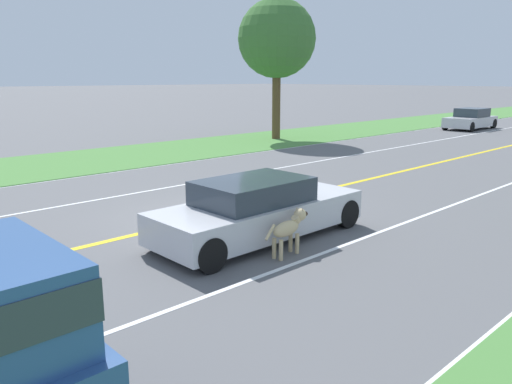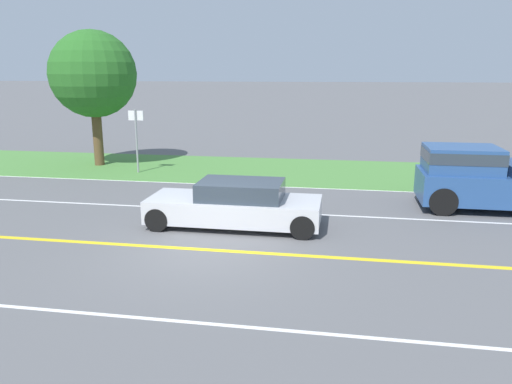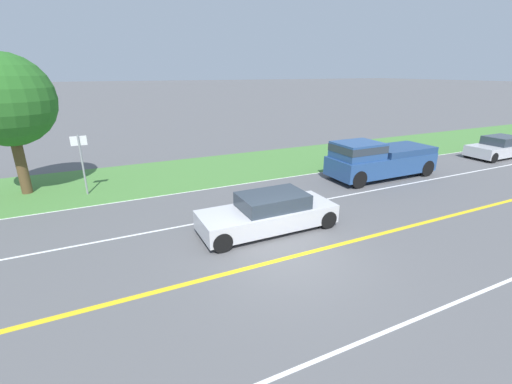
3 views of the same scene
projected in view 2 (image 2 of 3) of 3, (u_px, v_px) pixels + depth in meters
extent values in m
plane|color=#5B5B5E|center=(205.00, 250.00, 11.98)|extent=(400.00, 400.00, 0.00)
cube|color=yellow|center=(205.00, 250.00, 11.98)|extent=(0.18, 160.00, 0.01)
cube|color=white|center=(255.00, 186.00, 18.68)|extent=(0.14, 160.00, 0.01)
cube|color=white|center=(236.00, 211.00, 15.33)|extent=(0.10, 160.00, 0.01)
cube|color=white|center=(151.00, 319.00, 8.63)|extent=(0.10, 160.00, 0.01)
cube|color=#4C843D|center=(267.00, 170.00, 21.56)|extent=(6.00, 160.00, 0.03)
cube|color=silver|center=(234.00, 209.00, 13.71)|extent=(1.75, 4.71, 0.62)
cube|color=#2D3842|center=(241.00, 190.00, 13.55)|extent=(1.51, 2.26, 0.48)
cylinder|color=black|center=(176.00, 205.00, 14.83)|extent=(0.22, 0.63, 0.63)
cylinder|color=black|center=(307.00, 211.00, 14.18)|extent=(0.22, 0.63, 0.63)
cylinder|color=black|center=(157.00, 220.00, 13.32)|extent=(0.22, 0.63, 0.63)
cylinder|color=black|center=(303.00, 227.00, 12.67)|extent=(0.22, 0.63, 0.63)
ellipsoid|color=#D1B784|center=(256.00, 198.00, 14.72)|extent=(0.30, 0.73, 0.29)
cylinder|color=#D1B784|center=(248.00, 208.00, 14.89)|extent=(0.08, 0.08, 0.39)
cylinder|color=#D1B784|center=(264.00, 209.00, 14.86)|extent=(0.08, 0.08, 0.39)
cylinder|color=#D1B784|center=(247.00, 210.00, 14.74)|extent=(0.08, 0.08, 0.39)
cylinder|color=#D1B784|center=(264.00, 210.00, 14.70)|extent=(0.08, 0.08, 0.39)
cylinder|color=#D1B784|center=(246.00, 194.00, 14.71)|extent=(0.17, 0.21, 0.19)
sphere|color=#D1B784|center=(241.00, 192.00, 14.70)|extent=(0.27, 0.27, 0.24)
ellipsoid|color=#331E14|center=(236.00, 192.00, 14.72)|extent=(0.12, 0.12, 0.09)
cone|color=tan|center=(242.00, 188.00, 14.75)|extent=(0.08, 0.08, 0.11)
cone|color=tan|center=(241.00, 189.00, 14.62)|extent=(0.08, 0.08, 0.11)
cylinder|color=#D1B784|center=(272.00, 197.00, 14.67)|extent=(0.08, 0.27, 0.27)
cube|color=#284C84|center=(462.00, 159.00, 15.29)|extent=(1.80, 2.16, 0.78)
cube|color=#2D3842|center=(462.00, 155.00, 15.26)|extent=(1.82, 2.18, 0.34)
cylinder|color=black|center=(433.00, 188.00, 16.55)|extent=(0.22, 0.84, 0.84)
cylinder|color=black|center=(443.00, 202.00, 14.76)|extent=(0.22, 0.84, 0.84)
cylinder|color=brown|center=(98.00, 134.00, 22.41)|extent=(0.43, 0.43, 2.84)
sphere|color=#286623|center=(93.00, 74.00, 21.79)|extent=(3.77, 3.77, 3.77)
cylinder|color=gray|center=(137.00, 142.00, 20.73)|extent=(0.08, 0.08, 2.65)
cube|color=white|center=(136.00, 116.00, 20.53)|extent=(0.03, 0.64, 0.40)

